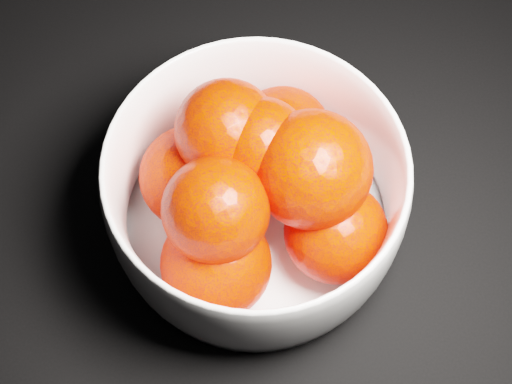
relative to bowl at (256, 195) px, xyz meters
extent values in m
cylinder|color=white|center=(0.00, 0.00, -0.05)|extent=(0.22, 0.22, 0.01)
sphere|color=#F51800|center=(0.03, 0.05, 0.00)|extent=(0.08, 0.08, 0.08)
sphere|color=#F51800|center=(-0.05, 0.02, 0.00)|extent=(0.08, 0.08, 0.08)
sphere|color=#F51800|center=(-0.04, -0.05, 0.00)|extent=(0.08, 0.08, 0.08)
sphere|color=#F51800|center=(0.06, -0.04, 0.00)|extent=(0.08, 0.08, 0.08)
sphere|color=#F51800|center=(-0.02, 0.03, 0.04)|extent=(0.08, 0.08, 0.08)
sphere|color=#F51800|center=(-0.03, -0.03, 0.04)|extent=(0.08, 0.08, 0.08)
sphere|color=#F51800|center=(0.04, -0.01, 0.04)|extent=(0.09, 0.09, 0.09)
sphere|color=#F51800|center=(0.01, 0.02, 0.04)|extent=(0.07, 0.07, 0.07)
camera|label=1|loc=(-0.03, -0.24, 0.50)|focal=50.00mm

